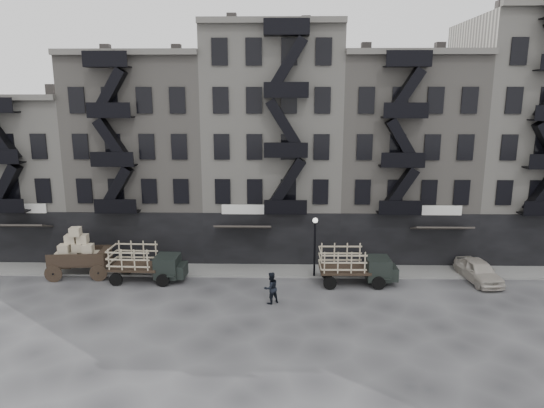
{
  "coord_description": "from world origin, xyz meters",
  "views": [
    {
      "loc": [
        0.76,
        -29.03,
        12.32
      ],
      "look_at": [
        0.05,
        4.0,
        4.91
      ],
      "focal_mm": 32.0,
      "sensor_mm": 36.0,
      "label": 1
    }
  ],
  "objects_px": {
    "car_east": "(479,271)",
    "stake_truck_east": "(355,263)",
    "stake_truck_west": "(146,261)",
    "pedestrian_mid": "(271,288)",
    "wagon": "(78,248)"
  },
  "relations": [
    {
      "from": "wagon",
      "to": "stake_truck_west",
      "type": "bearing_deg",
      "value": -14.03
    },
    {
      "from": "wagon",
      "to": "stake_truck_west",
      "type": "relative_size",
      "value": 0.84
    },
    {
      "from": "car_east",
      "to": "pedestrian_mid",
      "type": "xyz_separation_m",
      "value": [
        -13.97,
        -3.86,
        0.23
      ]
    },
    {
      "from": "stake_truck_east",
      "to": "car_east",
      "type": "height_order",
      "value": "stake_truck_east"
    },
    {
      "from": "pedestrian_mid",
      "to": "stake_truck_east",
      "type": "bearing_deg",
      "value": 175.73
    },
    {
      "from": "stake_truck_east",
      "to": "car_east",
      "type": "xyz_separation_m",
      "value": [
        8.43,
        0.66,
        -0.7
      ]
    },
    {
      "from": "car_east",
      "to": "stake_truck_east",
      "type": "bearing_deg",
      "value": 177.47
    },
    {
      "from": "car_east",
      "to": "pedestrian_mid",
      "type": "bearing_deg",
      "value": -171.56
    },
    {
      "from": "wagon",
      "to": "stake_truck_east",
      "type": "xyz_separation_m",
      "value": [
        19.0,
        -1.07,
        -0.55
      ]
    },
    {
      "from": "wagon",
      "to": "pedestrian_mid",
      "type": "height_order",
      "value": "wagon"
    },
    {
      "from": "stake_truck_east",
      "to": "car_east",
      "type": "distance_m",
      "value": 8.48
    },
    {
      "from": "wagon",
      "to": "pedestrian_mid",
      "type": "xyz_separation_m",
      "value": [
        13.46,
        -4.27,
        -1.02
      ]
    },
    {
      "from": "stake_truck_west",
      "to": "car_east",
      "type": "relative_size",
      "value": 1.16
    },
    {
      "from": "car_east",
      "to": "pedestrian_mid",
      "type": "relative_size",
      "value": 2.24
    },
    {
      "from": "car_east",
      "to": "stake_truck_west",
      "type": "bearing_deg",
      "value": 174.04
    }
  ]
}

